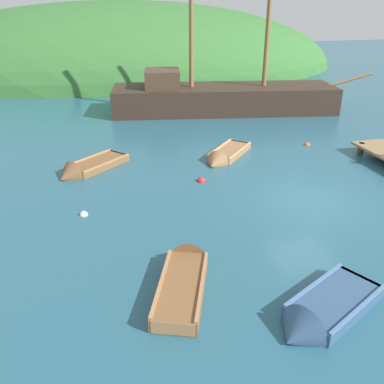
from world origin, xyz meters
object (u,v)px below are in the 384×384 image
at_px(buoy_white, 84,215).
at_px(buoy_orange, 307,145).
at_px(rowboat_center, 184,278).
at_px(rowboat_near_dock, 87,169).
at_px(rowboat_far, 321,315).
at_px(sailing_ship, 221,102).
at_px(rowboat_portside, 224,157).
at_px(buoy_red, 201,181).

bearing_deg(buoy_white, buoy_orange, 23.49).
height_order(rowboat_center, buoy_orange, rowboat_center).
bearing_deg(buoy_white, rowboat_near_dock, 87.31).
bearing_deg(buoy_orange, rowboat_far, -117.51).
bearing_deg(buoy_white, sailing_ship, 54.19).
bearing_deg(sailing_ship, rowboat_center, -101.23).
distance_m(rowboat_portside, rowboat_far, 10.82).
xyz_separation_m(rowboat_portside, buoy_white, (-6.54, -4.11, -0.08)).
relative_size(rowboat_portside, rowboat_near_dock, 0.96).
bearing_deg(sailing_ship, buoy_orange, -65.16).
height_order(rowboat_portside, rowboat_center, rowboat_center).
bearing_deg(buoy_orange, rowboat_portside, -170.44).
relative_size(rowboat_center, buoy_orange, 12.30).
bearing_deg(buoy_orange, rowboat_center, -133.02).
height_order(sailing_ship, rowboat_center, sailing_ship).
bearing_deg(rowboat_far, rowboat_portside, -123.58).
bearing_deg(rowboat_portside, buoy_white, -15.29).
xyz_separation_m(rowboat_portside, buoy_red, (-1.78, -2.32, -0.08)).
height_order(sailing_ship, rowboat_near_dock, sailing_ship).
height_order(rowboat_portside, buoy_red, rowboat_portside).
bearing_deg(rowboat_center, rowboat_near_dock, 36.28).
xyz_separation_m(sailing_ship, rowboat_far, (-3.92, -19.43, -0.50)).
bearing_deg(rowboat_center, sailing_ship, -0.06).
height_order(rowboat_center, buoy_red, rowboat_center).
xyz_separation_m(rowboat_center, buoy_white, (-2.53, 4.50, -0.13)).
bearing_deg(buoy_orange, sailing_ship, 104.89).
relative_size(rowboat_portside, buoy_red, 9.19).
bearing_deg(rowboat_near_dock, rowboat_center, 64.97).
bearing_deg(sailing_ship, rowboat_near_dock, -126.21).
bearing_deg(buoy_red, sailing_ship, 67.85).
height_order(sailing_ship, buoy_orange, sailing_ship).
relative_size(sailing_ship, buoy_red, 48.54).
relative_size(rowboat_near_dock, buoy_white, 11.76).
xyz_separation_m(rowboat_center, rowboat_far, (2.78, -2.13, -0.02)).
bearing_deg(buoy_white, rowboat_center, -60.67).
height_order(rowboat_portside, buoy_white, rowboat_portside).
relative_size(rowboat_near_dock, buoy_red, 9.59).
distance_m(rowboat_portside, buoy_orange, 4.85).
bearing_deg(rowboat_near_dock, buoy_white, 47.11).
bearing_deg(buoy_red, buoy_white, -159.28).
bearing_deg(rowboat_far, sailing_ship, -128.46).
distance_m(rowboat_near_dock, rowboat_far, 11.90).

